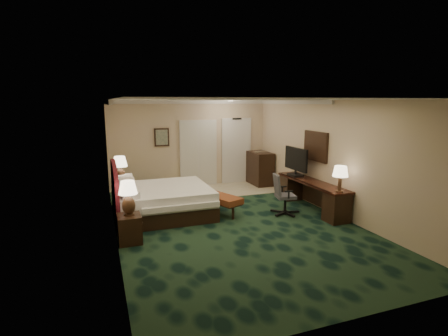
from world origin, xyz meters
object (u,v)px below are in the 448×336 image
object	(u,v)px
tv	(296,162)
minibar	(260,168)
nightstand_near	(130,229)
desk_chair	(285,194)
nightstand_far	(123,195)
bed_bench	(217,204)
bed	(164,201)
desk	(311,195)
lamp_far	(120,170)
lamp_near	(128,198)

from	to	relation	value
tv	minibar	distance (m)	2.26
nightstand_near	desk_chair	distance (m)	3.70
nightstand_far	bed_bench	world-z (taller)	nightstand_far
bed	minibar	world-z (taller)	minibar
tv	desk_chair	size ratio (longest dim) A/B	1.00
nightstand_far	desk	world-z (taller)	desk
nightstand_near	tv	world-z (taller)	tv
bed	tv	world-z (taller)	tv
desk	tv	bearing A→B (deg)	94.69
bed_bench	nightstand_near	bearing A→B (deg)	-175.03
desk_chair	nightstand_near	bearing A→B (deg)	-161.66
nightstand_near	tv	distance (m)	4.68
nightstand_near	lamp_far	xyz separation A→B (m)	(0.01, 2.33, 0.72)
bed	bed_bench	size ratio (longest dim) A/B	1.57
lamp_far	desk_chair	world-z (taller)	lamp_far
desk	tv	world-z (taller)	tv
nightstand_near	minibar	distance (m)	5.65
desk	desk_chair	distance (m)	0.84
bed_bench	minibar	bearing A→B (deg)	23.12
nightstand_far	lamp_far	world-z (taller)	lamp_far
desk	minibar	size ratio (longest dim) A/B	2.34
nightstand_near	tv	size ratio (longest dim) A/B	0.55
lamp_far	bed_bench	size ratio (longest dim) A/B	0.50
desk_chair	desk	bearing A→B (deg)	19.43
nightstand_far	tv	bearing A→B (deg)	-13.92
nightstand_far	lamp_near	size ratio (longest dim) A/B	0.98
nightstand_far	bed_bench	xyz separation A→B (m)	(2.12, -1.25, -0.10)
nightstand_far	desk_chair	bearing A→B (deg)	-27.75
tv	bed_bench	bearing A→B (deg)	-177.42
nightstand_far	lamp_near	world-z (taller)	lamp_near
bed_bench	desk	xyz separation A→B (m)	(2.31, -0.53, 0.13)
lamp_near	desk	xyz separation A→B (m)	(4.47, 0.60, -0.51)
tv	minibar	size ratio (longest dim) A/B	0.92
lamp_near	desk	distance (m)	4.54
lamp_near	bed_bench	distance (m)	2.52
lamp_far	tv	bearing A→B (deg)	-13.11
minibar	lamp_near	bearing A→B (deg)	-141.80
lamp_far	minibar	xyz separation A→B (m)	(4.42, 1.16, -0.46)
nightstand_far	lamp_far	bearing A→B (deg)	-116.59
desk	minibar	world-z (taller)	minibar
nightstand_far	desk_chair	world-z (taller)	desk_chair
lamp_near	minibar	distance (m)	5.64
bed_bench	lamp_far	bearing A→B (deg)	128.20
nightstand_near	bed	bearing A→B (deg)	57.11
lamp_near	desk_chair	size ratio (longest dim) A/B	0.68
bed	lamp_far	bearing A→B (deg)	135.45
lamp_near	lamp_far	distance (m)	2.32
nightstand_near	bed_bench	size ratio (longest dim) A/B	0.40
nightstand_far	lamp_near	bearing A→B (deg)	-90.88
nightstand_far	desk	bearing A→B (deg)	-21.85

